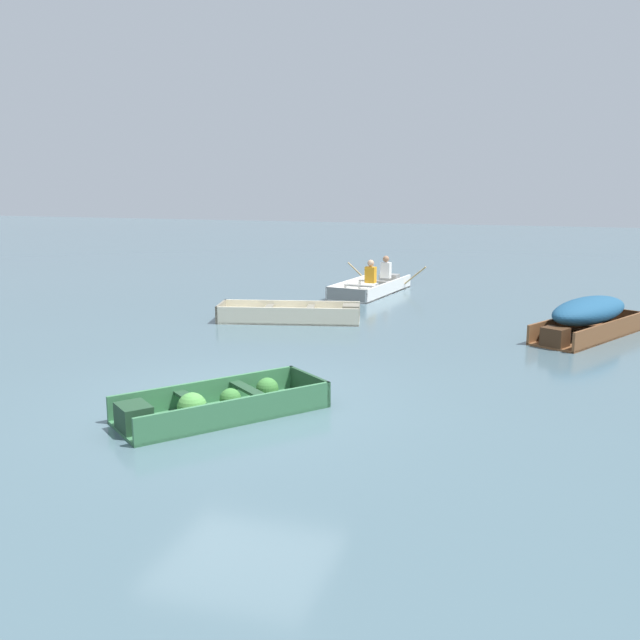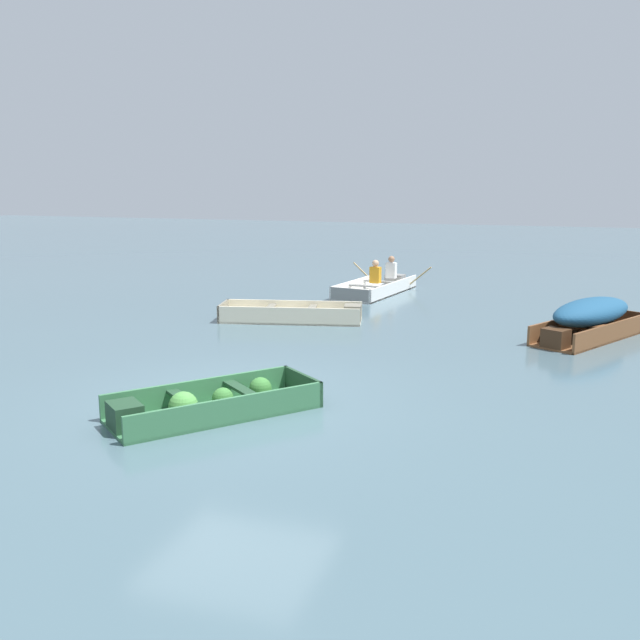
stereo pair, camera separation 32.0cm
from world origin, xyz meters
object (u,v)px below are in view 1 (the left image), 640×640
object	(u,v)px
dinghy_green_foreground	(216,406)
rowboat_white_with_crew	(373,286)
skiff_cream_mid_moored	(296,315)
skiff_wooden_brown_near_moored	(588,315)

from	to	relation	value
dinghy_green_foreground	rowboat_white_with_crew	distance (m)	10.74
skiff_cream_mid_moored	skiff_wooden_brown_near_moored	bearing A→B (deg)	1.85
dinghy_green_foreground	skiff_cream_mid_moored	xyz separation A→B (m)	(-1.11, 6.30, -0.01)
skiff_cream_mid_moored	rowboat_white_with_crew	world-z (taller)	rowboat_white_with_crew
rowboat_white_with_crew	skiff_cream_mid_moored	bearing A→B (deg)	-99.09
dinghy_green_foreground	skiff_cream_mid_moored	distance (m)	6.40
skiff_wooden_brown_near_moored	skiff_cream_mid_moored	distance (m)	6.02
skiff_wooden_brown_near_moored	skiff_cream_mid_moored	bearing A→B (deg)	-178.15
dinghy_green_foreground	skiff_cream_mid_moored	world-z (taller)	dinghy_green_foreground
skiff_wooden_brown_near_moored	skiff_cream_mid_moored	world-z (taller)	skiff_wooden_brown_near_moored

